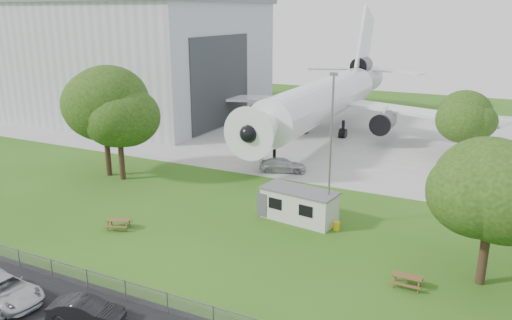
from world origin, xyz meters
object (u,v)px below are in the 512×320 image
at_px(hangar, 120,56).
at_px(car_centre_sedan, 86,311).
at_px(airliner, 327,97).
at_px(picnic_west, 119,229).
at_px(site_cabin, 299,205).
at_px(picnic_east, 406,287).

bearing_deg(hangar, car_centre_sedan, -51.38).
relative_size(airliner, car_centre_sedan, 11.53).
distance_m(airliner, car_centre_sedan, 48.33).
distance_m(airliner, picnic_west, 38.22).
bearing_deg(car_centre_sedan, airliner, -11.76).
relative_size(site_cabin, car_centre_sedan, 1.67).
height_order(hangar, car_centre_sedan, hangar).
distance_m(airliner, picnic_east, 40.85).
bearing_deg(airliner, picnic_west, -96.51).
distance_m(site_cabin, picnic_west, 14.48).
relative_size(picnic_west, car_centre_sedan, 0.43).
relative_size(hangar, car_centre_sedan, 10.39).
height_order(hangar, airliner, hangar).
bearing_deg(airliner, picnic_east, -64.25).
distance_m(hangar, picnic_west, 50.17).
relative_size(hangar, site_cabin, 6.23).
distance_m(picnic_west, picnic_east, 21.92).
bearing_deg(picnic_east, hangar, 146.47).
xyz_separation_m(site_cabin, picnic_east, (9.82, -6.77, -1.31)).
height_order(hangar, picnic_west, hangar).
xyz_separation_m(hangar, picnic_west, (31.68, -37.75, -9.41)).
xyz_separation_m(airliner, picnic_east, (17.60, -36.48, -5.27)).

